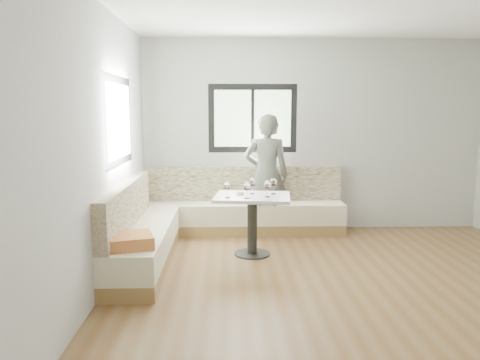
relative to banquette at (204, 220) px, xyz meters
name	(u,v)px	position (x,y,z in m)	size (l,w,h in m)	color
room	(351,148)	(1.51, -1.54, 1.08)	(5.01, 5.01, 2.81)	brown
banquette	(204,220)	(0.00, 0.00, 0.00)	(2.90, 2.80, 0.95)	olive
table	(252,210)	(0.62, -0.44, 0.22)	(0.98, 0.80, 0.74)	black
person	(266,175)	(0.87, 0.53, 0.53)	(0.63, 0.41, 1.73)	#54554E
olive_ramekin	(240,193)	(0.47, -0.38, 0.43)	(0.10, 0.10, 0.04)	white
wine_glass_a	(227,186)	(0.31, -0.58, 0.55)	(0.09, 0.09, 0.20)	white
wine_glass_b	(247,187)	(0.54, -0.63, 0.55)	(0.09, 0.09, 0.20)	white
wine_glass_c	(267,186)	(0.79, -0.55, 0.55)	(0.09, 0.09, 0.20)	white
wine_glass_d	(252,183)	(0.62, -0.33, 0.55)	(0.09, 0.09, 0.20)	white
wine_glass_e	(274,183)	(0.88, -0.34, 0.55)	(0.09, 0.09, 0.20)	white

